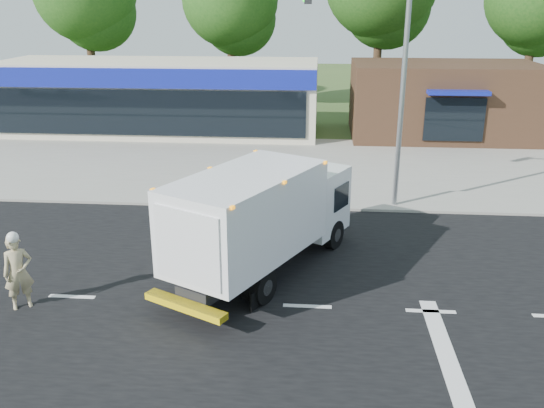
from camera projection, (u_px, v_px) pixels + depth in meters
The scene contains 10 objects.
ground at pixel (307, 307), 14.21m from camera, with size 120.00×120.00×0.00m, color #385123.
road_asphalt at pixel (307, 307), 14.21m from camera, with size 60.00×14.00×0.02m, color black.
sidewalk at pixel (313, 198), 21.90m from camera, with size 60.00×2.40×0.12m, color gray.
parking_apron at pixel (314, 160), 27.37m from camera, with size 60.00×9.00×0.02m, color gray.
lane_markings at pixel (366, 339), 12.83m from camera, with size 55.20×7.00×0.01m.
ems_box_truck at pixel (262, 213), 15.42m from camera, with size 5.06×7.09×3.05m.
emergency_worker at pixel (18, 271), 13.88m from camera, with size 0.82×0.76×2.00m.
retail_strip_mall at pixel (159, 96), 32.98m from camera, with size 18.00×6.20×4.00m.
brown_storefront at pixel (443, 100), 31.79m from camera, with size 10.00×6.70×4.00m.
traffic_signal_pole at pixel (385, 70), 19.54m from camera, with size 3.51×0.25×8.00m.
Camera 1 is at (0.16, -12.59, 7.11)m, focal length 38.00 mm.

